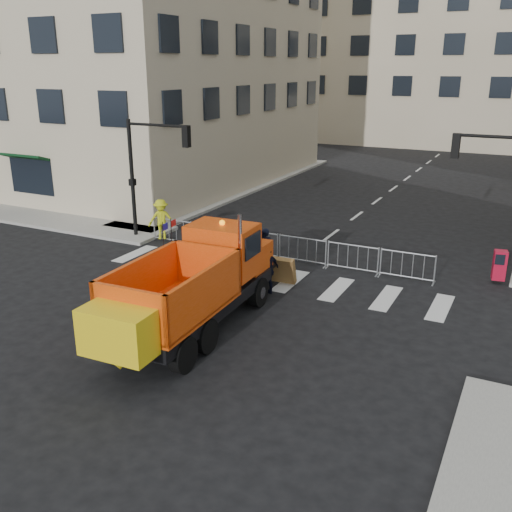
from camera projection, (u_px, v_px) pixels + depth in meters
The scene contains 11 objects.
ground at pixel (195, 337), 16.80m from camera, with size 120.00×120.00×0.00m, color black.
sidewalk_back at pixel (304, 254), 23.98m from camera, with size 64.00×5.00×0.15m, color gray.
building_far at pixel (471, 19), 57.04m from camera, with size 30.00×18.00×24.00m, color tan.
traffic_light_left at pixel (132, 180), 25.71m from camera, with size 0.18×0.18×5.40m, color black.
crowd_barriers at pixel (279, 247), 23.39m from camera, with size 12.60×0.60×1.10m, color #9EA0A5, non-canonical shape.
plow_truck at pixel (192, 284), 16.66m from camera, with size 2.92×8.96×3.45m.
cop_a at pixel (265, 249), 22.10m from camera, with size 0.62×0.41×1.70m, color black.
cop_b at pixel (259, 251), 21.86m from camera, with size 0.81×0.63×1.67m, color black.
cop_c at pixel (268, 270), 19.70m from camera, with size 1.04×0.43×1.77m, color black.
worker at pixel (161, 219), 25.56m from camera, with size 1.17×0.67×1.82m, color #BBBF16.
newspaper_box at pixel (500, 265), 20.77m from camera, with size 0.45×0.40×1.10m, color #AE0D27.
Camera 1 is at (8.44, -12.74, 7.61)m, focal length 40.00 mm.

